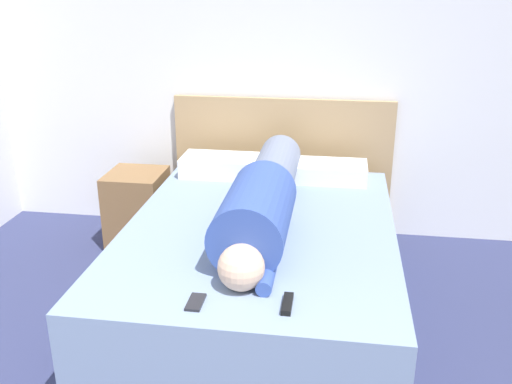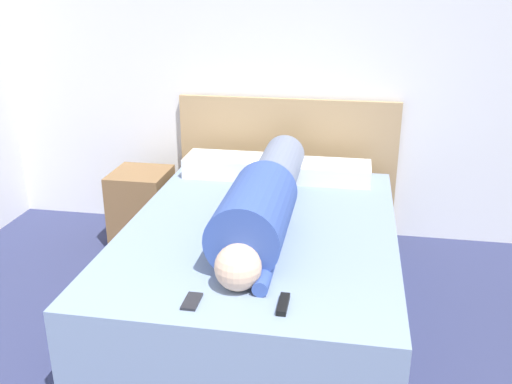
{
  "view_description": "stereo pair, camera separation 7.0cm",
  "coord_description": "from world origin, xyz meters",
  "px_view_note": "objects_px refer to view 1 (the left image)",
  "views": [
    {
      "loc": [
        0.18,
        -0.63,
        1.8
      ],
      "look_at": [
        -0.22,
        2.03,
        0.78
      ],
      "focal_mm": 40.0,
      "sensor_mm": 36.0,
      "label": 1
    },
    {
      "loc": [
        0.25,
        -0.62,
        1.8
      ],
      "look_at": [
        -0.22,
        2.03,
        0.78
      ],
      "focal_mm": 40.0,
      "sensor_mm": 36.0,
      "label": 2
    }
  ],
  "objects_px": {
    "bed": "(260,269)",
    "nightstand": "(138,208)",
    "person_lying": "(263,199)",
    "pillow_second": "(323,171)",
    "pillow_near_headboard": "(226,166)",
    "tv_remote": "(287,304)",
    "cell_phone": "(196,302)"
  },
  "relations": [
    {
      "from": "bed",
      "to": "nightstand",
      "type": "xyz_separation_m",
      "value": [
        -0.98,
        0.75,
        -0.0
      ]
    },
    {
      "from": "bed",
      "to": "person_lying",
      "type": "height_order",
      "value": "person_lying"
    },
    {
      "from": "bed",
      "to": "pillow_second",
      "type": "xyz_separation_m",
      "value": [
        0.31,
        0.8,
        0.33
      ]
    },
    {
      "from": "pillow_near_headboard",
      "to": "pillow_second",
      "type": "relative_size",
      "value": 1.05
    },
    {
      "from": "nightstand",
      "to": "pillow_second",
      "type": "relative_size",
      "value": 0.93
    },
    {
      "from": "bed",
      "to": "pillow_near_headboard",
      "type": "relative_size",
      "value": 3.32
    },
    {
      "from": "pillow_second",
      "to": "bed",
      "type": "bearing_deg",
      "value": -111.12
    },
    {
      "from": "person_lying",
      "to": "tv_remote",
      "type": "bearing_deg",
      "value": -75.08
    },
    {
      "from": "cell_phone",
      "to": "pillow_near_headboard",
      "type": "bearing_deg",
      "value": 96.77
    },
    {
      "from": "pillow_second",
      "to": "cell_phone",
      "type": "bearing_deg",
      "value": -105.83
    },
    {
      "from": "cell_phone",
      "to": "person_lying",
      "type": "bearing_deg",
      "value": 78.54
    },
    {
      "from": "nightstand",
      "to": "bed",
      "type": "bearing_deg",
      "value": -37.45
    },
    {
      "from": "bed",
      "to": "cell_phone",
      "type": "bearing_deg",
      "value": -100.43
    },
    {
      "from": "bed",
      "to": "cell_phone",
      "type": "distance_m",
      "value": 0.88
    },
    {
      "from": "person_lying",
      "to": "cell_phone",
      "type": "distance_m",
      "value": 0.86
    },
    {
      "from": "bed",
      "to": "nightstand",
      "type": "distance_m",
      "value": 1.24
    },
    {
      "from": "bed",
      "to": "pillow_second",
      "type": "bearing_deg",
      "value": 68.88
    },
    {
      "from": "person_lying",
      "to": "cell_phone",
      "type": "bearing_deg",
      "value": -101.46
    },
    {
      "from": "nightstand",
      "to": "tv_remote",
      "type": "xyz_separation_m",
      "value": [
        1.21,
        -1.55,
        0.28
      ]
    },
    {
      "from": "nightstand",
      "to": "cell_phone",
      "type": "height_order",
      "value": "cell_phone"
    },
    {
      "from": "bed",
      "to": "tv_remote",
      "type": "xyz_separation_m",
      "value": [
        0.23,
        -0.79,
        0.28
      ]
    },
    {
      "from": "pillow_near_headboard",
      "to": "tv_remote",
      "type": "relative_size",
      "value": 4.02
    },
    {
      "from": "person_lying",
      "to": "pillow_near_headboard",
      "type": "relative_size",
      "value": 2.8
    },
    {
      "from": "nightstand",
      "to": "tv_remote",
      "type": "distance_m",
      "value": 1.98
    },
    {
      "from": "tv_remote",
      "to": "bed",
      "type": "bearing_deg",
      "value": 105.96
    },
    {
      "from": "nightstand",
      "to": "pillow_second",
      "type": "height_order",
      "value": "pillow_second"
    },
    {
      "from": "nightstand",
      "to": "tv_remote",
      "type": "height_order",
      "value": "tv_remote"
    },
    {
      "from": "nightstand",
      "to": "cell_phone",
      "type": "bearing_deg",
      "value": -62.25
    },
    {
      "from": "nightstand",
      "to": "pillow_second",
      "type": "bearing_deg",
      "value": 2.11
    },
    {
      "from": "person_lying",
      "to": "pillow_near_headboard",
      "type": "bearing_deg",
      "value": 114.24
    },
    {
      "from": "pillow_second",
      "to": "cell_phone",
      "type": "height_order",
      "value": "pillow_second"
    },
    {
      "from": "bed",
      "to": "cell_phone",
      "type": "relative_size",
      "value": 15.38
    }
  ]
}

